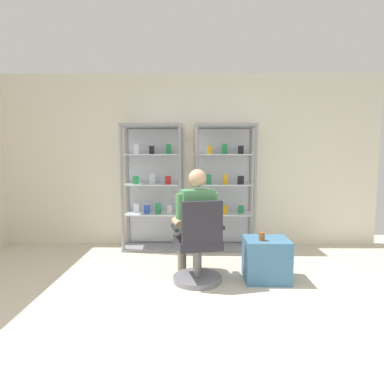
{
  "coord_description": "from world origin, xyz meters",
  "views": [
    {
      "loc": [
        0.11,
        -2.2,
        1.44
      ],
      "look_at": [
        0.06,
        1.68,
        1.0
      ],
      "focal_mm": 30.25,
      "sensor_mm": 36.0,
      "label": 1
    }
  ],
  "objects_px": {
    "display_cabinet_right": "(224,187)",
    "storage_crate": "(266,259)",
    "display_cabinet_left": "(153,187)",
    "seated_shopkeeper": "(195,219)",
    "office_chair": "(198,249)",
    "tea_glass": "(262,236)"
  },
  "relations": [
    {
      "from": "display_cabinet_right",
      "to": "storage_crate",
      "type": "height_order",
      "value": "display_cabinet_right"
    },
    {
      "from": "display_cabinet_left",
      "to": "seated_shopkeeper",
      "type": "relative_size",
      "value": 1.47
    },
    {
      "from": "office_chair",
      "to": "seated_shopkeeper",
      "type": "distance_m",
      "value": 0.36
    },
    {
      "from": "display_cabinet_right",
      "to": "seated_shopkeeper",
      "type": "xyz_separation_m",
      "value": [
        -0.45,
        -1.27,
        -0.25
      ]
    },
    {
      "from": "display_cabinet_left",
      "to": "tea_glass",
      "type": "relative_size",
      "value": 20.34
    },
    {
      "from": "tea_glass",
      "to": "seated_shopkeeper",
      "type": "bearing_deg",
      "value": 170.49
    },
    {
      "from": "display_cabinet_left",
      "to": "seated_shopkeeper",
      "type": "bearing_deg",
      "value": -62.89
    },
    {
      "from": "display_cabinet_left",
      "to": "office_chair",
      "type": "xyz_separation_m",
      "value": [
        0.69,
        -1.43,
        -0.57
      ]
    },
    {
      "from": "display_cabinet_left",
      "to": "storage_crate",
      "type": "height_order",
      "value": "display_cabinet_left"
    },
    {
      "from": "display_cabinet_left",
      "to": "office_chair",
      "type": "bearing_deg",
      "value": -64.26
    },
    {
      "from": "storage_crate",
      "to": "tea_glass",
      "type": "relative_size",
      "value": 5.37
    },
    {
      "from": "display_cabinet_right",
      "to": "seated_shopkeeper",
      "type": "distance_m",
      "value": 1.37
    },
    {
      "from": "office_chair",
      "to": "seated_shopkeeper",
      "type": "relative_size",
      "value": 0.74
    },
    {
      "from": "seated_shopkeeper",
      "to": "tea_glass",
      "type": "xyz_separation_m",
      "value": [
        0.75,
        -0.13,
        -0.18
      ]
    },
    {
      "from": "office_chair",
      "to": "tea_glass",
      "type": "xyz_separation_m",
      "value": [
        0.71,
        0.03,
        0.14
      ]
    },
    {
      "from": "seated_shopkeeper",
      "to": "storage_crate",
      "type": "height_order",
      "value": "seated_shopkeeper"
    },
    {
      "from": "office_chair",
      "to": "display_cabinet_right",
      "type": "bearing_deg",
      "value": 74.06
    },
    {
      "from": "office_chair",
      "to": "seated_shopkeeper",
      "type": "height_order",
      "value": "seated_shopkeeper"
    },
    {
      "from": "display_cabinet_right",
      "to": "seated_shopkeeper",
      "type": "height_order",
      "value": "display_cabinet_right"
    },
    {
      "from": "display_cabinet_left",
      "to": "seated_shopkeeper",
      "type": "height_order",
      "value": "display_cabinet_left"
    },
    {
      "from": "display_cabinet_right",
      "to": "seated_shopkeeper",
      "type": "relative_size",
      "value": 1.47
    },
    {
      "from": "storage_crate",
      "to": "tea_glass",
      "type": "xyz_separation_m",
      "value": [
        -0.07,
        -0.08,
        0.29
      ]
    }
  ]
}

